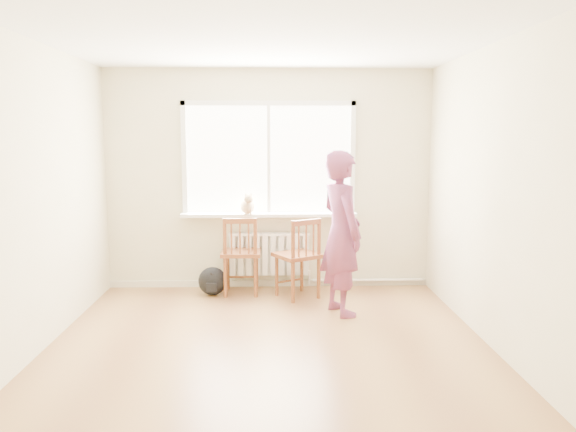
{
  "coord_description": "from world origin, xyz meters",
  "views": [
    {
      "loc": [
        0.03,
        -4.68,
        1.88
      ],
      "look_at": [
        0.21,
        1.2,
        1.04
      ],
      "focal_mm": 35.0,
      "sensor_mm": 36.0,
      "label": 1
    }
  ],
  "objects": [
    {
      "name": "floor",
      "position": [
        0.0,
        0.0,
        0.0
      ],
      "size": [
        4.5,
        4.5,
        0.0
      ],
      "primitive_type": "plane",
      "color": "#A07241",
      "rests_on": "ground"
    },
    {
      "name": "ceiling",
      "position": [
        0.0,
        0.0,
        2.7
      ],
      "size": [
        4.5,
        4.5,
        0.0
      ],
      "primitive_type": "plane",
      "rotation": [
        3.14,
        0.0,
        0.0
      ],
      "color": "white",
      "rests_on": "back_wall"
    },
    {
      "name": "baseboard",
      "position": [
        0.0,
        2.23,
        0.04
      ],
      "size": [
        4.0,
        0.03,
        0.08
      ],
      "primitive_type": "cube",
      "color": "beige",
      "rests_on": "ground"
    },
    {
      "name": "windowsill",
      "position": [
        0.0,
        2.14,
        0.93
      ],
      "size": [
        2.15,
        0.22,
        0.04
      ],
      "primitive_type": "cube",
      "color": "white",
      "rests_on": "back_wall"
    },
    {
      "name": "window",
      "position": [
        0.0,
        2.22,
        1.66
      ],
      "size": [
        2.12,
        0.05,
        1.42
      ],
      "color": "white",
      "rests_on": "back_wall"
    },
    {
      "name": "back_wall",
      "position": [
        0.0,
        2.25,
        1.35
      ],
      "size": [
        4.0,
        0.01,
        2.7
      ],
      "primitive_type": "cube",
      "color": "beige",
      "rests_on": "ground"
    },
    {
      "name": "cat",
      "position": [
        -0.26,
        2.05,
        1.06
      ],
      "size": [
        0.21,
        0.41,
        0.28
      ],
      "rotation": [
        0.0,
        0.0,
        0.14
      ],
      "color": "#CCAD8B",
      "rests_on": "windowsill"
    },
    {
      "name": "radiator",
      "position": [
        0.0,
        2.16,
        0.44
      ],
      "size": [
        1.0,
        0.12,
        0.55
      ],
      "color": "white",
      "rests_on": "back_wall"
    },
    {
      "name": "person",
      "position": [
        0.77,
        1.13,
        0.87
      ],
      "size": [
        0.61,
        0.74,
        1.74
      ],
      "primitive_type": "imported",
      "rotation": [
        0.0,
        0.0,
        1.93
      ],
      "color": "#AD393C",
      "rests_on": "floor"
    },
    {
      "name": "chair_left",
      "position": [
        -0.34,
        1.87,
        0.48
      ],
      "size": [
        0.47,
        0.45,
        0.94
      ],
      "rotation": [
        0.0,
        0.0,
        3.13
      ],
      "color": "brown",
      "rests_on": "floor"
    },
    {
      "name": "heating_pipe",
      "position": [
        1.25,
        2.19,
        0.08
      ],
      "size": [
        1.4,
        0.04,
        0.04
      ],
      "primitive_type": "cylinder",
      "rotation": [
        0.0,
        1.57,
        0.0
      ],
      "color": "silver",
      "rests_on": "back_wall"
    },
    {
      "name": "chair_right",
      "position": [
        0.36,
        1.7,
        0.48
      ],
      "size": [
        0.63,
        0.62,
        0.95
      ],
      "rotation": [
        0.0,
        0.0,
        3.67
      ],
      "color": "brown",
      "rests_on": "floor"
    },
    {
      "name": "backpack",
      "position": [
        -0.68,
        1.86,
        0.17
      ],
      "size": [
        0.35,
        0.27,
        0.34
      ],
      "primitive_type": "ellipsoid",
      "rotation": [
        0.0,
        0.0,
        -0.06
      ],
      "color": "black",
      "rests_on": "floor"
    }
  ]
}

